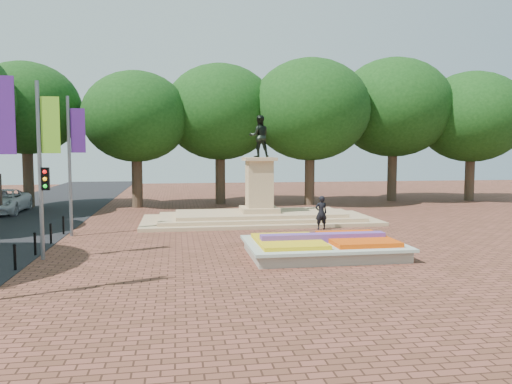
{
  "coord_description": "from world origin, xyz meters",
  "views": [
    {
      "loc": [
        -4.92,
        -21.58,
        4.31
      ],
      "look_at": [
        -0.93,
        3.41,
        2.2
      ],
      "focal_mm": 35.0,
      "sensor_mm": 36.0,
      "label": 1
    }
  ],
  "objects_px": {
    "van": "(2,201)",
    "pedestrian": "(321,213)",
    "flower_bed": "(324,246)",
    "monument": "(259,207)"
  },
  "relations": [
    {
      "from": "van",
      "to": "pedestrian",
      "type": "height_order",
      "value": "pedestrian"
    },
    {
      "from": "van",
      "to": "pedestrian",
      "type": "xyz_separation_m",
      "value": [
        19.62,
        -10.3,
        0.11
      ]
    },
    {
      "from": "flower_bed",
      "to": "monument",
      "type": "height_order",
      "value": "monument"
    },
    {
      "from": "monument",
      "to": "van",
      "type": "xyz_separation_m",
      "value": [
        -16.78,
        6.8,
        -0.06
      ]
    },
    {
      "from": "flower_bed",
      "to": "monument",
      "type": "xyz_separation_m",
      "value": [
        -1.03,
        10.0,
        0.5
      ]
    },
    {
      "from": "flower_bed",
      "to": "van",
      "type": "relative_size",
      "value": 1.07
    },
    {
      "from": "monument",
      "to": "pedestrian",
      "type": "relative_size",
      "value": 7.55
    },
    {
      "from": "flower_bed",
      "to": "van",
      "type": "xyz_separation_m",
      "value": [
        -17.81,
        16.8,
        0.44
      ]
    },
    {
      "from": "flower_bed",
      "to": "pedestrian",
      "type": "distance_m",
      "value": 6.77
    },
    {
      "from": "flower_bed",
      "to": "pedestrian",
      "type": "bearing_deg",
      "value": 74.4
    }
  ]
}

